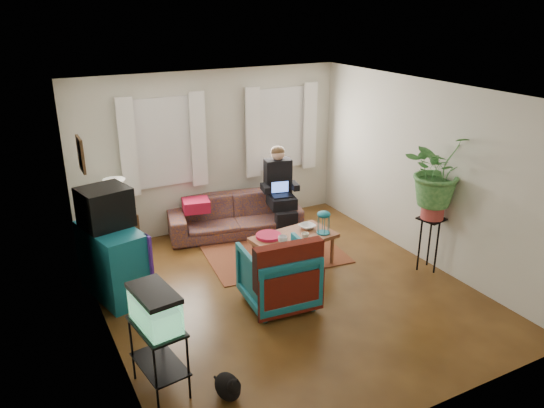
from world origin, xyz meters
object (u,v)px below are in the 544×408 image
dresser (113,262)px  aquarium_stand (159,357)px  sofa (234,209)px  armchair (278,273)px  plant_stand (429,244)px  coffee_table (293,251)px  side_table (120,234)px

dresser → aquarium_stand: bearing=-103.7°
sofa → armchair: armchair is taller
armchair → plant_stand: 2.31m
sofa → coffee_table: 1.52m
coffee_table → plant_stand: size_ratio=1.48×
side_table → armchair: (1.42, -2.35, 0.11)m
sofa → aquarium_stand: (-2.18, -3.11, -0.05)m
coffee_table → side_table: bearing=136.2°
aquarium_stand → coffee_table: bearing=25.9°
sofa → dresser: size_ratio=2.04×
aquarium_stand → plant_stand: 4.12m
aquarium_stand → armchair: (1.77, 0.87, 0.06)m
armchair → coffee_table: 1.02m
dresser → sofa: bearing=13.0°
side_table → armchair: bearing=-58.8°
aquarium_stand → plant_stand: bearing=1.6°
armchair → plant_stand: bearing=179.8°
plant_stand → sofa: bearing=127.8°
side_table → plant_stand: size_ratio=0.79×
side_table → coffee_table: 2.62m
sofa → dresser: bearing=-141.6°
armchair → sofa: bearing=-95.4°
aquarium_stand → side_table: bearing=76.0°
sofa → dresser: 2.42m
sofa → side_table: sofa is taller
dresser → aquarium_stand: dresser is taller
dresser → armchair: dresser is taller
aquarium_stand → plant_stand: (4.07, 0.67, 0.03)m
sofa → coffee_table: bearing=-68.1°
sofa → dresser: (-2.17, -1.07, 0.05)m
aquarium_stand → armchair: bearing=18.3°
dresser → aquarium_stand: size_ratio=1.43×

